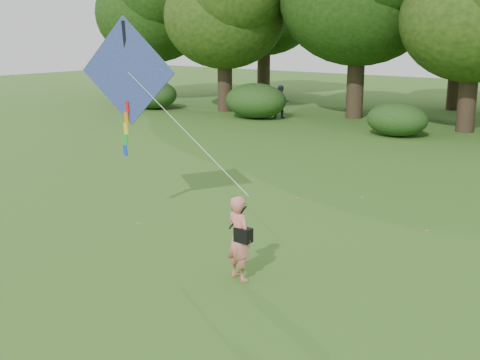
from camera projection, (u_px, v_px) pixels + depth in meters
The scene contains 7 objects.
ground at pixel (213, 294), 10.41m from camera, with size 100.00×100.00×0.00m, color #265114.
man_kite_flyer at pixel (239, 238), 10.85m from camera, with size 0.58×0.38×1.58m, color #E17A6A.
bystander_left at pixel (281, 102), 30.86m from camera, with size 0.83×0.64×1.70m, color #252A32.
crossbody_bag at pixel (243, 234), 10.74m from camera, with size 0.43×0.20×0.67m.
flying_kite at pixel (128, 74), 13.56m from camera, with size 5.56×1.58×3.19m.
shrub_band at pixel (479, 122), 24.19m from camera, with size 39.15×3.22×1.88m.
fallen_leaves at pixel (385, 230), 13.75m from camera, with size 10.34×13.51×0.01m.
Camera 1 is at (6.22, -7.35, 4.44)m, focal length 45.00 mm.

